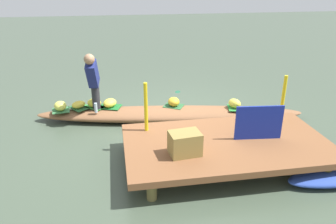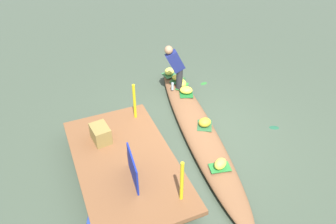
{
  "view_description": "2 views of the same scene",
  "coord_description": "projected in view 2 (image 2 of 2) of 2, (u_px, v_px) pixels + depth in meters",
  "views": [
    {
      "loc": [
        1.09,
        6.13,
        2.78
      ],
      "look_at": [
        0.13,
        0.45,
        0.36
      ],
      "focal_mm": 34.82,
      "sensor_mm": 36.0,
      "label": 1
    },
    {
      "loc": [
        -5.03,
        2.83,
        4.91
      ],
      "look_at": [
        0.43,
        0.53,
        0.46
      ],
      "focal_mm": 36.08,
      "sensor_mm": 36.0,
      "label": 2
    }
  ],
  "objects": [
    {
      "name": "banana_bunch_3",
      "position": [
        205.0,
        122.0,
        7.29
      ],
      "size": [
        0.25,
        0.29,
        0.19
      ],
      "primitive_type": "ellipsoid",
      "rotation": [
        0.0,
        0.0,
        4.77
      ],
      "color": "gold",
      "rests_on": "vendor_boat"
    },
    {
      "name": "vendor_person",
      "position": [
        175.0,
        65.0,
        8.11
      ],
      "size": [
        0.25,
        0.51,
        1.2
      ],
      "color": "#28282D",
      "rests_on": "vendor_boat"
    },
    {
      "name": "leaf_mat_3",
      "position": [
        205.0,
        126.0,
        7.34
      ],
      "size": [
        0.49,
        0.46,
        0.01
      ],
      "primitive_type": "cube",
      "rotation": [
        0.0,
        0.0,
        2.63
      ],
      "color": "#2A5F35",
      "rests_on": "vendor_boat"
    },
    {
      "name": "leaf_mat_5",
      "position": [
        178.0,
        80.0,
        8.86
      ],
      "size": [
        0.47,
        0.5,
        0.01
      ],
      "primitive_type": "cube",
      "rotation": [
        0.0,
        0.0,
        2.21
      ],
      "color": "#295D31",
      "rests_on": "vendor_boat"
    },
    {
      "name": "railing_post_west",
      "position": [
        182.0,
        181.0,
        5.36
      ],
      "size": [
        0.06,
        0.06,
        0.83
      ],
      "primitive_type": "cylinder",
      "color": "yellow",
      "rests_on": "dock_platform"
    },
    {
      "name": "canal_water",
      "position": [
        197.0,
        133.0,
        7.53
      ],
      "size": [
        40.0,
        40.0,
        0.0
      ],
      "primitive_type": "plane",
      "color": "#404E3E",
      "rests_on": "ground"
    },
    {
      "name": "drifting_plant_0",
      "position": [
        274.0,
        128.0,
        7.69
      ],
      "size": [
        0.21,
        0.26,
        0.01
      ],
      "primitive_type": "ellipsoid",
      "rotation": [
        0.0,
        0.0,
        1.16
      ],
      "color": "#1F573B",
      "rests_on": "ground"
    },
    {
      "name": "water_bottle",
      "position": [
        173.0,
        86.0,
        8.44
      ],
      "size": [
        0.06,
        0.06,
        0.2
      ],
      "primitive_type": "cylinder",
      "color": "silver",
      "rests_on": "vendor_boat"
    },
    {
      "name": "banana_bunch_5",
      "position": [
        178.0,
        78.0,
        8.81
      ],
      "size": [
        0.37,
        0.36,
        0.14
      ],
      "primitive_type": "ellipsoid",
      "rotation": [
        0.0,
        0.0,
        0.71
      ],
      "color": "yellow",
      "rests_on": "vendor_boat"
    },
    {
      "name": "produce_crate",
      "position": [
        101.0,
        134.0,
        6.67
      ],
      "size": [
        0.47,
        0.37,
        0.34
      ],
      "primitive_type": "cube",
      "rotation": [
        0.0,
        0.0,
        0.11
      ],
      "color": "olive",
      "rests_on": "dock_platform"
    },
    {
      "name": "banana_bunch_4",
      "position": [
        220.0,
        164.0,
        6.29
      ],
      "size": [
        0.3,
        0.34,
        0.19
      ],
      "primitive_type": "ellipsoid",
      "rotation": [
        0.0,
        0.0,
        2.04
      ],
      "color": "#F3E34B",
      "rests_on": "vendor_boat"
    },
    {
      "name": "dock_platform",
      "position": [
        126.0,
        163.0,
        6.34
      ],
      "size": [
        3.2,
        1.8,
        0.39
      ],
      "color": "brown",
      "rests_on": "ground"
    },
    {
      "name": "drifting_plant_1",
      "position": [
        204.0,
        83.0,
        9.2
      ],
      "size": [
        0.16,
        0.23,
        0.01
      ],
      "primitive_type": "ellipsoid",
      "rotation": [
        0.0,
        0.0,
        1.8
      ],
      "color": "#2E7C31",
      "rests_on": "ground"
    },
    {
      "name": "leaf_mat_0",
      "position": [
        182.0,
        86.0,
        8.61
      ],
      "size": [
        0.47,
        0.46,
        0.01
      ],
      "primitive_type": "cube",
      "rotation": [
        0.0,
        0.0,
        2.43
      ],
      "color": "#2E8230",
      "rests_on": "vendor_boat"
    },
    {
      "name": "market_banner",
      "position": [
        133.0,
        168.0,
        5.77
      ],
      "size": [
        0.75,
        0.1,
        0.56
      ],
      "primitive_type": "cube",
      "rotation": [
        0.0,
        0.0,
        -0.1
      ],
      "color": "navy",
      "rests_on": "dock_platform"
    },
    {
      "name": "leaf_mat_4",
      "position": [
        220.0,
        167.0,
        6.35
      ],
      "size": [
        0.33,
        0.44,
        0.01
      ],
      "primitive_type": "cube",
      "rotation": [
        0.0,
        0.0,
        1.36
      ],
      "color": "#287B34",
      "rests_on": "vendor_boat"
    },
    {
      "name": "banana_bunch_1",
      "position": [
        169.0,
        71.0,
        9.03
      ],
      "size": [
        0.32,
        0.33,
        0.19
      ],
      "primitive_type": "ellipsoid",
      "rotation": [
        0.0,
        0.0,
        0.43
      ],
      "color": "#E7E357",
      "rests_on": "vendor_boat"
    },
    {
      "name": "vendor_boat",
      "position": [
        198.0,
        129.0,
        7.46
      ],
      "size": [
        5.55,
        1.51,
        0.25
      ],
      "primitive_type": "ellipsoid",
      "rotation": [
        0.0,
        0.0,
        -0.15
      ],
      "color": "brown",
      "rests_on": "ground"
    },
    {
      "name": "leaf_mat_1",
      "position": [
        169.0,
        74.0,
        9.09
      ],
      "size": [
        0.39,
        0.38,
        0.01
      ],
      "primitive_type": "cube",
      "rotation": [
        0.0,
        0.0,
        1.73
      ],
      "color": "#387544",
      "rests_on": "vendor_boat"
    },
    {
      "name": "banana_bunch_2",
      "position": [
        186.0,
        90.0,
        8.32
      ],
      "size": [
        0.38,
        0.4,
        0.17
      ],
      "primitive_type": "ellipsoid",
      "rotation": [
        0.0,
        0.0,
        4.15
      ],
      "color": "yellow",
      "rests_on": "vendor_boat"
    },
    {
      "name": "leaf_mat_2",
      "position": [
        186.0,
        93.0,
        8.37
      ],
      "size": [
        0.52,
        0.45,
        0.01
      ],
      "primitive_type": "cube",
      "rotation": [
        0.0,
        0.0,
        2.79
      ],
      "color": "#1B6329",
      "rests_on": "vendor_boat"
    },
    {
      "name": "railing_post_east",
      "position": [
        134.0,
        101.0,
        7.13
      ],
      "size": [
        0.06,
        0.06,
        0.83
      ],
      "primitive_type": "cylinder",
      "color": "yellow",
      "rests_on": "dock_platform"
    },
    {
      "name": "banana_bunch_0",
      "position": [
        182.0,
        83.0,
        8.56
      ],
      "size": [
        0.32,
        0.26,
        0.18
      ],
      "primitive_type": "ellipsoid",
      "rotation": [
        0.0,
        0.0,
        6.04
      ],
      "color": "yellow",
      "rests_on": "vendor_boat"
    }
  ]
}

